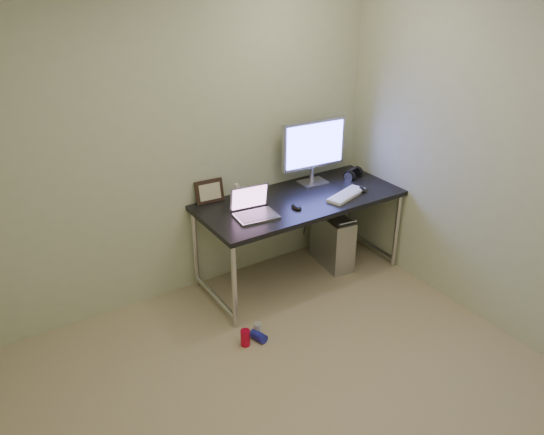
{
  "coord_description": "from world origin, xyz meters",
  "views": [
    {
      "loc": [
        -1.46,
        -1.86,
        2.53
      ],
      "look_at": [
        0.39,
        1.02,
        0.85
      ],
      "focal_mm": 35.0,
      "sensor_mm": 36.0,
      "label": 1
    }
  ],
  "objects": [
    {
      "name": "laptop",
      "position": [
        0.41,
        1.31,
        0.8
      ],
      "size": [
        0.34,
        0.29,
        0.22
      ],
      "rotation": [
        0.0,
        0.0,
        -0.11
      ],
      "color": "#ADABB2",
      "rests_on": "desk"
    },
    {
      "name": "can_white",
      "position": [
        0.16,
        0.86,
        0.06
      ],
      "size": [
        0.08,
        0.08,
        0.11
      ],
      "primitive_type": "cylinder",
      "rotation": [
        0.0,
        0.0,
        0.31
      ],
      "color": "silver",
      "rests_on": "ground"
    },
    {
      "name": "can_red",
      "position": [
        0.03,
        0.81,
        0.06
      ],
      "size": [
        0.07,
        0.07,
        0.13
      ],
      "primitive_type": "cylinder",
      "rotation": [
        0.0,
        0.0,
        -0.02
      ],
      "color": "red",
      "rests_on": "ground"
    },
    {
      "name": "tower_computer",
      "position": [
        1.27,
        1.38,
        0.24
      ],
      "size": [
        0.26,
        0.48,
        0.51
      ],
      "rotation": [
        0.0,
        0.0,
        -0.13
      ],
      "color": "#B9BABF",
      "rests_on": "ground"
    },
    {
      "name": "webcam",
      "position": [
        0.47,
        1.68,
        0.84
      ],
      "size": [
        0.04,
        0.03,
        0.12
      ],
      "rotation": [
        0.0,
        0.0,
        0.06
      ],
      "color": "silver",
      "rests_on": "desk"
    },
    {
      "name": "keyboard",
      "position": [
        1.24,
        1.2,
        0.76
      ],
      "size": [
        0.42,
        0.25,
        0.02
      ],
      "primitive_type": "cube",
      "rotation": [
        0.0,
        0.0,
        0.32
      ],
      "color": "white",
      "rests_on": "desk"
    },
    {
      "name": "wall_right",
      "position": [
        1.75,
        0.0,
        1.25
      ],
      "size": [
        0.02,
        3.5,
        2.5
      ],
      "primitive_type": "cube",
      "color": "beige",
      "rests_on": "ground"
    },
    {
      "name": "picture_frame",
      "position": [
        0.23,
        1.71,
        0.84
      ],
      "size": [
        0.24,
        0.08,
        0.19
      ],
      "primitive_type": "cube",
      "rotation": [
        -0.21,
        0.0,
        -0.07
      ],
      "color": "black",
      "rests_on": "desk"
    },
    {
      "name": "can_blue",
      "position": [
        0.14,
        0.81,
        0.03
      ],
      "size": [
        0.1,
        0.14,
        0.07
      ],
      "primitive_type": "cylinder",
      "rotation": [
        1.57,
        0.0,
        0.25
      ],
      "color": "#1F23A6",
      "rests_on": "ground"
    },
    {
      "name": "mouse_left",
      "position": [
        0.75,
        1.23,
        0.77
      ],
      "size": [
        0.07,
        0.11,
        0.04
      ],
      "primitive_type": "ellipsoid",
      "rotation": [
        0.0,
        0.0,
        -0.03
      ],
      "color": "black",
      "rests_on": "desk"
    },
    {
      "name": "headphones",
      "position": [
        1.56,
        1.49,
        0.78
      ],
      "size": [
        0.2,
        0.11,
        0.12
      ],
      "rotation": [
        0.0,
        0.0,
        0.31
      ],
      "color": "black",
      "rests_on": "desk"
    },
    {
      "name": "wall_back",
      "position": [
        0.0,
        1.75,
        1.25
      ],
      "size": [
        3.5,
        0.02,
        2.5
      ],
      "primitive_type": "cube",
      "color": "beige",
      "rests_on": "ground"
    },
    {
      "name": "cable_a",
      "position": [
        1.22,
        1.7,
        0.4
      ],
      "size": [
        0.01,
        0.16,
        0.69
      ],
      "primitive_type": "cylinder",
      "rotation": [
        0.21,
        0.0,
        0.0
      ],
      "color": "black",
      "rests_on": "ground"
    },
    {
      "name": "monitor",
      "position": [
        1.17,
        1.58,
        1.08
      ],
      "size": [
        0.6,
        0.19,
        0.57
      ],
      "rotation": [
        0.0,
        0.0,
        -0.07
      ],
      "color": "#ADABB2",
      "rests_on": "desk"
    },
    {
      "name": "desk",
      "position": [
        0.89,
        1.37,
        0.68
      ],
      "size": [
        1.72,
        0.75,
        0.75
      ],
      "color": "black",
      "rests_on": "ground"
    },
    {
      "name": "cable_b",
      "position": [
        1.31,
        1.68,
        0.38
      ],
      "size": [
        0.02,
        0.11,
        0.71
      ],
      "primitive_type": "cylinder",
      "rotation": [
        0.14,
        0.0,
        0.09
      ],
      "color": "black",
      "rests_on": "ground"
    },
    {
      "name": "mouse_right",
      "position": [
        1.42,
        1.22,
        0.77
      ],
      "size": [
        0.1,
        0.13,
        0.04
      ],
      "primitive_type": "ellipsoid",
      "rotation": [
        0.0,
        0.0,
        -0.28
      ],
      "color": "black",
      "rests_on": "desk"
    },
    {
      "name": "floor",
      "position": [
        0.0,
        0.0,
        0.0
      ],
      "size": [
        3.5,
        3.5,
        0.0
      ],
      "primitive_type": "plane",
      "color": "tan",
      "rests_on": "ground"
    }
  ]
}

